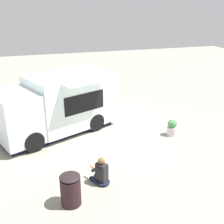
% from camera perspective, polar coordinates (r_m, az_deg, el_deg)
% --- Properties ---
extents(ground_plane, '(40.00, 40.00, 0.00)m').
position_cam_1_polar(ground_plane, '(11.52, -1.61, -4.38)').
color(ground_plane, '#9A9785').
extents(food_truck, '(3.73, 5.17, 2.36)m').
position_cam_1_polar(food_truck, '(11.50, -11.18, 1.32)').
color(food_truck, white).
rests_on(food_truck, ground_plane).
extents(person_customer, '(0.77, 0.66, 0.88)m').
position_cam_1_polar(person_customer, '(8.41, -2.28, -12.49)').
color(person_customer, black).
rests_on(person_customer, ground_plane).
extents(planter_flowering_near, '(0.42, 0.42, 0.66)m').
position_cam_1_polar(planter_flowering_near, '(11.49, 12.26, -3.16)').
color(planter_flowering_near, silver).
rests_on(planter_flowering_near, ground_plane).
extents(planter_flowering_far, '(0.53, 0.53, 0.80)m').
position_cam_1_polar(planter_flowering_far, '(16.05, -1.06, 4.86)').
color(planter_flowering_far, '#4B454B').
rests_on(planter_flowering_far, ground_plane).
extents(trash_bin, '(0.56, 0.56, 0.91)m').
position_cam_1_polar(trash_bin, '(7.65, -8.54, -15.50)').
color(trash_bin, black).
rests_on(trash_bin, ground_plane).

